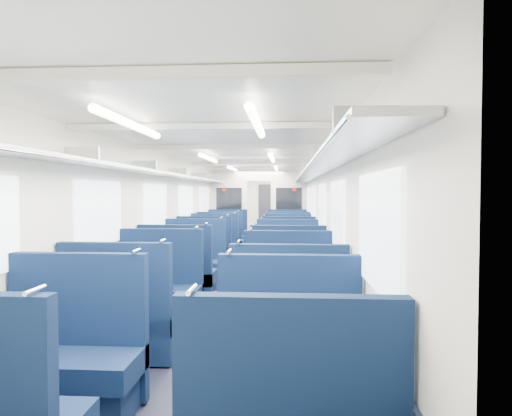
{
  "coord_description": "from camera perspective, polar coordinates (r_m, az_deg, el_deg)",
  "views": [
    {
      "loc": [
        0.81,
        -10.45,
        1.67
      ],
      "look_at": [
        0.04,
        1.09,
        1.27
      ],
      "focal_mm": 32.18,
      "sensor_mm": 36.0,
      "label": 1
    }
  ],
  "objects": [
    {
      "name": "luggage_rack_right",
      "position": [
        10.46,
        6.05,
        3.63
      ],
      "size": [
        0.36,
        17.4,
        0.18
      ],
      "color": "#B2B5BA",
      "rests_on": "wall_right"
    },
    {
      "name": "seat_15",
      "position": [
        10.38,
        3.93,
        -5.18
      ],
      "size": [
        1.1,
        0.61,
        1.22
      ],
      "color": "#0E2043",
      "rests_on": "floor"
    },
    {
      "name": "floor",
      "position": [
        10.61,
        -0.6,
        -7.07
      ],
      "size": [
        2.8,
        18.0,
        0.01
      ],
      "primitive_type": "cube",
      "color": "black",
      "rests_on": "ground"
    },
    {
      "name": "ceiling",
      "position": [
        10.5,
        -0.6,
        5.7
      ],
      "size": [
        2.8,
        18.0,
        0.01
      ],
      "primitive_type": "cube",
      "color": "white",
      "rests_on": "wall_left"
    },
    {
      "name": "seat_7",
      "position": [
        5.69,
        4.02,
        -11.15
      ],
      "size": [
        1.1,
        0.61,
        1.22
      ],
      "color": "#0E2043",
      "rests_on": "floor"
    },
    {
      "name": "seat_9",
      "position": [
        6.89,
        3.98,
        -8.83
      ],
      "size": [
        1.1,
        0.61,
        1.22
      ],
      "color": "#0E2043",
      "rests_on": "floor"
    },
    {
      "name": "seat_6",
      "position": [
        6.1,
        -12.04,
        -10.29
      ],
      "size": [
        1.1,
        0.61,
        1.22
      ],
      "color": "#0E2043",
      "rests_on": "floor"
    },
    {
      "name": "seat_14",
      "position": [
        10.38,
        -5.31,
        -5.19
      ],
      "size": [
        1.1,
        0.61,
        1.22
      ],
      "color": "#0E2043",
      "rests_on": "floor"
    },
    {
      "name": "seat_17",
      "position": [
        11.53,
        3.92,
        -4.47
      ],
      "size": [
        1.1,
        0.61,
        1.22
      ],
      "color": "#0E2043",
      "rests_on": "floor"
    },
    {
      "name": "end_door",
      "position": [
        19.42,
        1.43,
        0.0
      ],
      "size": [
        0.75,
        0.06,
        2.0
      ],
      "primitive_type": "cube",
      "color": "black",
      "rests_on": "floor"
    },
    {
      "name": "dado_left",
      "position": [
        10.76,
        -8.0,
        -5.08
      ],
      "size": [
        0.03,
        17.9,
        0.7
      ],
      "primitive_type": "cube",
      "color": "#101E38",
      "rests_on": "floor"
    },
    {
      "name": "ceiling_fittings",
      "position": [
        10.24,
        -0.72,
        5.45
      ],
      "size": [
        2.7,
        16.06,
        0.11
      ],
      "color": "silver",
      "rests_on": "ceiling"
    },
    {
      "name": "seat_11",
      "position": [
        8.06,
        3.96,
        -7.26
      ],
      "size": [
        1.1,
        0.61,
        1.22
      ],
      "color": "#0E2043",
      "rests_on": "floor"
    },
    {
      "name": "seat_5",
      "position": [
        4.54,
        4.07,
        -14.55
      ],
      "size": [
        1.1,
        0.61,
        1.22
      ],
      "color": "#0E2043",
      "rests_on": "floor"
    },
    {
      "name": "dado_right",
      "position": [
        10.55,
        6.96,
        -5.22
      ],
      "size": [
        0.03,
        17.9,
        0.7
      ],
      "primitive_type": "cube",
      "color": "#101E38",
      "rests_on": "floor"
    },
    {
      "name": "seat_4",
      "position": [
        4.87,
        -16.44,
        -13.48
      ],
      "size": [
        1.1,
        0.61,
        1.22
      ],
      "color": "#0E2043",
      "rests_on": "floor"
    },
    {
      "name": "wall_right",
      "position": [
        10.48,
        7.06,
        -0.74
      ],
      "size": [
        0.02,
        18.0,
        2.35
      ],
      "primitive_type": "cube",
      "color": "silver",
      "rests_on": "floor"
    },
    {
      "name": "luggage_rack_left",
      "position": [
        10.65,
        -7.14,
        3.6
      ],
      "size": [
        0.36,
        17.4,
        0.18
      ],
      "color": "#B2B5BA",
      "rests_on": "wall_left"
    },
    {
      "name": "seat_8",
      "position": [
        7.08,
        -9.72,
        -8.56
      ],
      "size": [
        1.1,
        0.61,
        1.22
      ],
      "color": "#0E2043",
      "rests_on": "floor"
    },
    {
      "name": "seat_2",
      "position": [
        3.93,
        -22.09,
        -17.35
      ],
      "size": [
        1.1,
        0.61,
        1.22
      ],
      "color": "#0E2043",
      "rests_on": "floor"
    },
    {
      "name": "seat_19",
      "position": [
        12.65,
        3.91,
        -3.89
      ],
      "size": [
        1.1,
        0.61,
        1.22
      ],
      "color": "#0E2043",
      "rests_on": "floor"
    },
    {
      "name": "seat_13",
      "position": [
        9.27,
        3.94,
        -6.04
      ],
      "size": [
        1.1,
        0.61,
        1.22
      ],
      "color": "#0E2043",
      "rests_on": "floor"
    },
    {
      "name": "seat_12",
      "position": [
        9.42,
        -6.26,
        -5.92
      ],
      "size": [
        1.1,
        0.61,
        1.22
      ],
      "color": "#0E2043",
      "rests_on": "floor"
    },
    {
      "name": "wall_far",
      "position": [
        19.47,
        1.44,
        0.52
      ],
      "size": [
        2.8,
        0.02,
        2.35
      ],
      "primitive_type": "cube",
      "color": "silver",
      "rests_on": "floor"
    },
    {
      "name": "bulkhead",
      "position": [
        13.42,
        0.37,
        0.11
      ],
      "size": [
        2.8,
        0.1,
        2.35
      ],
      "color": "silver",
      "rests_on": "floor"
    },
    {
      "name": "seat_16",
      "position": [
        11.45,
        -4.44,
        -4.51
      ],
      "size": [
        1.1,
        0.61,
        1.22
      ],
      "color": "#0E2043",
      "rests_on": "floor"
    },
    {
      "name": "wall_left",
      "position": [
        10.69,
        -8.1,
        -0.69
      ],
      "size": [
        0.02,
        18.0,
        2.35
      ],
      "primitive_type": "cube",
      "color": "silver",
      "rests_on": "floor"
    },
    {
      "name": "seat_10",
      "position": [
        8.25,
        -7.74,
        -7.05
      ],
      "size": [
        1.1,
        0.61,
        1.22
      ],
      "color": "#0E2043",
      "rests_on": "floor"
    },
    {
      "name": "seat_3",
      "position": [
        3.59,
        4.15,
        -19.11
      ],
      "size": [
        1.1,
        0.61,
        1.22
      ],
      "color": "#0E2043",
      "rests_on": "floor"
    },
    {
      "name": "windows",
      "position": [
        10.03,
        -0.8,
        0.56
      ],
      "size": [
        2.78,
        15.6,
        0.75
      ],
      "color": "white",
      "rests_on": "wall_left"
    },
    {
      "name": "seat_18",
      "position": [
        12.68,
        -3.63,
        -3.88
      ],
      "size": [
        1.1,
        0.61,
        1.22
      ],
      "color": "#0E2043",
      "rests_on": "floor"
    }
  ]
}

